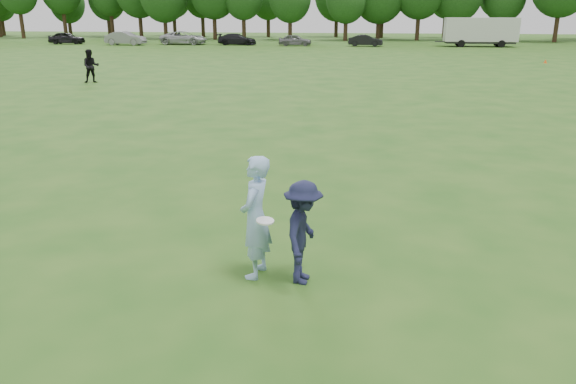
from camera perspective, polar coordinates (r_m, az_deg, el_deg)
name	(u,v)px	position (r m, az deg, el deg)	size (l,w,h in m)	color
ground	(257,286)	(8.71, -3.18, -9.50)	(200.00, 200.00, 0.00)	#235217
thrower	(255,217)	(8.67, -3.33, -2.59)	(0.71, 0.47, 1.95)	#98BDEB
defender	(303,233)	(8.52, 1.54, -4.14)	(1.05, 0.60, 1.62)	#1A1D39
player_far_a	(91,66)	(34.98, -19.39, 11.97)	(0.92, 0.72, 1.89)	black
car_a	(67,38)	(76.99, -21.56, 14.35)	(1.72, 4.29, 1.46)	black
car_b	(125,38)	(72.47, -16.18, 14.77)	(1.67, 4.79, 1.58)	gray
car_c	(184,38)	(71.96, -10.54, 15.13)	(2.59, 5.61, 1.56)	#AEAFB3
car_d	(237,39)	(70.16, -5.20, 15.19)	(1.88, 4.64, 1.35)	black
car_e	(295,40)	(68.24, 0.72, 15.18)	(1.56, 3.87, 1.32)	slate
car_f	(366,41)	(67.91, 7.89, 14.99)	(1.38, 3.95, 1.30)	black
field_cone	(545,61)	(50.10, 24.69, 11.98)	(0.28, 0.28, 0.30)	#E84E0C
disc_in_play	(265,221)	(8.33, -2.34, -2.95)	(0.28, 0.29, 0.07)	white
cargo_trailer	(481,31)	(70.14, 18.98, 15.24)	(9.00, 2.75, 3.20)	silver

